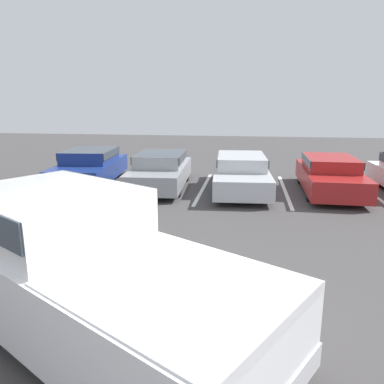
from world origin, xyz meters
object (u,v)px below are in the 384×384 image
object	(u,v)px
pickup_truck	(68,261)
parked_sedan_c	(241,171)
parked_sedan_b	(161,169)
parked_sedan_d	(330,174)
parked_sedan_a	(90,165)

from	to	relation	value
pickup_truck	parked_sedan_c	distance (m)	8.74
parked_sedan_b	parked_sedan_d	bearing A→B (deg)	87.64
pickup_truck	parked_sedan_d	bearing A→B (deg)	90.00
parked_sedan_c	parked_sedan_d	distance (m)	2.96
pickup_truck	parked_sedan_b	distance (m)	8.51
parked_sedan_d	pickup_truck	bearing A→B (deg)	-29.53
parked_sedan_a	parked_sedan_b	world-z (taller)	parked_sedan_a
parked_sedan_b	parked_sedan_c	xyz separation A→B (m)	(2.84, 0.01, 0.00)
pickup_truck	parked_sedan_b	size ratio (longest dim) A/B	1.43
pickup_truck	parked_sedan_c	world-z (taller)	pickup_truck
parked_sedan_a	parked_sedan_c	size ratio (longest dim) A/B	0.95
pickup_truck	parked_sedan_c	xyz separation A→B (m)	(2.10, 8.48, -0.27)
parked_sedan_a	parked_sedan_d	size ratio (longest dim) A/B	1.02
pickup_truck	parked_sedan_a	distance (m)	9.51
parked_sedan_b	parked_sedan_d	xyz separation A→B (m)	(5.79, 0.10, -0.01)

